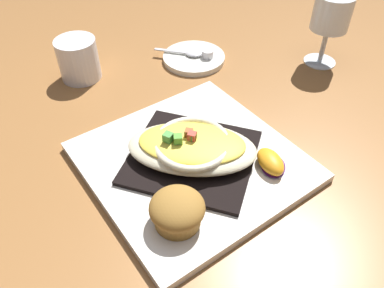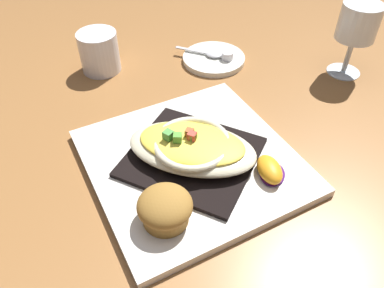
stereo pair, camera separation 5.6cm
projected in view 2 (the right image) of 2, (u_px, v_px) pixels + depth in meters
name	position (u px, v px, depth m)	size (l,w,h in m)	color
ground_plane	(192.00, 165.00, 0.59)	(2.60, 2.60, 0.00)	#926033
square_plate	(192.00, 162.00, 0.58)	(0.30, 0.30, 0.01)	silver
folded_napkin	(192.00, 157.00, 0.58)	(0.18, 0.17, 0.01)	black
gratin_dish	(192.00, 146.00, 0.56)	(0.21, 0.22, 0.05)	beige
muffin	(165.00, 208.00, 0.48)	(0.07, 0.07, 0.05)	olive
orange_garnish	(270.00, 170.00, 0.55)	(0.06, 0.06, 0.02)	#481864
coffee_mug	(100.00, 54.00, 0.76)	(0.09, 0.09, 0.08)	white
stemmed_glass	(358.00, 26.00, 0.71)	(0.07, 0.07, 0.14)	white
creamer_saucer	(214.00, 59.00, 0.80)	(0.13, 0.13, 0.01)	white
spoon	(211.00, 54.00, 0.80)	(0.09, 0.08, 0.01)	silver
creamer_cup_0	(227.00, 56.00, 0.79)	(0.02, 0.02, 0.02)	white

